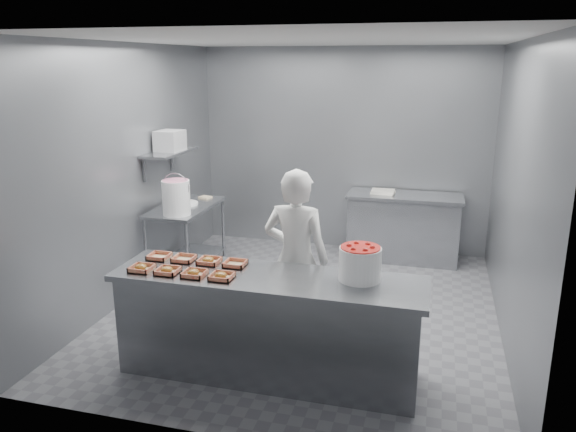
% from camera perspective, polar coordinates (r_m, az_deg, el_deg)
% --- Properties ---
extents(floor, '(4.50, 4.50, 0.00)m').
position_cam_1_polar(floor, '(6.18, 1.74, -9.42)').
color(floor, '#4C4C51').
rests_on(floor, ground).
extents(ceiling, '(4.50, 4.50, 0.00)m').
position_cam_1_polar(ceiling, '(5.61, 1.98, 17.48)').
color(ceiling, white).
rests_on(ceiling, wall_back).
extents(wall_back, '(4.00, 0.04, 2.80)m').
position_cam_1_polar(wall_back, '(7.91, 5.62, 6.65)').
color(wall_back, slate).
rests_on(wall_back, ground).
extents(wall_left, '(0.04, 4.50, 2.80)m').
position_cam_1_polar(wall_left, '(6.48, -15.67, 4.21)').
color(wall_left, slate).
rests_on(wall_left, ground).
extents(wall_right, '(0.04, 4.50, 2.80)m').
position_cam_1_polar(wall_right, '(5.64, 22.05, 2.02)').
color(wall_right, slate).
rests_on(wall_right, ground).
extents(service_counter, '(2.60, 0.70, 0.90)m').
position_cam_1_polar(service_counter, '(4.81, -2.00, -11.05)').
color(service_counter, slate).
rests_on(service_counter, ground).
extents(prep_table, '(0.60, 1.20, 0.90)m').
position_cam_1_polar(prep_table, '(7.03, -10.27, -1.40)').
color(prep_table, slate).
rests_on(prep_table, ground).
extents(back_counter, '(1.50, 0.60, 0.90)m').
position_cam_1_polar(back_counter, '(7.68, 11.63, -1.11)').
color(back_counter, slate).
rests_on(back_counter, ground).
extents(wall_shelf, '(0.35, 0.90, 0.03)m').
position_cam_1_polar(wall_shelf, '(6.89, -11.94, 6.35)').
color(wall_shelf, slate).
rests_on(wall_shelf, wall_left).
extents(tray_0, '(0.19, 0.18, 0.06)m').
position_cam_1_polar(tray_0, '(4.90, -14.66, -5.11)').
color(tray_0, tan).
rests_on(tray_0, service_counter).
extents(tray_1, '(0.19, 0.18, 0.06)m').
position_cam_1_polar(tray_1, '(4.79, -12.15, -5.43)').
color(tray_1, tan).
rests_on(tray_1, service_counter).
extents(tray_2, '(0.19, 0.18, 0.06)m').
position_cam_1_polar(tray_2, '(4.69, -9.52, -5.75)').
color(tray_2, tan).
rests_on(tray_2, service_counter).
extents(tray_3, '(0.19, 0.18, 0.06)m').
position_cam_1_polar(tray_3, '(4.60, -6.77, -6.07)').
color(tray_3, tan).
rests_on(tray_3, service_counter).
extents(tray_4, '(0.19, 0.18, 0.04)m').
position_cam_1_polar(tray_4, '(5.15, -12.94, -4.00)').
color(tray_4, tan).
rests_on(tray_4, service_counter).
extents(tray_5, '(0.19, 0.18, 0.04)m').
position_cam_1_polar(tray_5, '(5.05, -10.52, -4.27)').
color(tray_5, tan).
rests_on(tray_5, service_counter).
extents(tray_6, '(0.19, 0.18, 0.06)m').
position_cam_1_polar(tray_6, '(4.95, -8.04, -4.51)').
color(tray_6, tan).
rests_on(tray_6, service_counter).
extents(tray_7, '(0.19, 0.18, 0.04)m').
position_cam_1_polar(tray_7, '(4.87, -5.39, -4.82)').
color(tray_7, tan).
rests_on(tray_7, service_counter).
extents(worker, '(0.64, 0.45, 1.69)m').
position_cam_1_polar(worker, '(5.17, 0.82, -4.40)').
color(worker, silver).
rests_on(worker, ground).
extents(strawberry_tub, '(0.34, 0.34, 0.28)m').
position_cam_1_polar(strawberry_tub, '(4.53, 7.33, -4.68)').
color(strawberry_tub, white).
rests_on(strawberry_tub, service_counter).
extents(glaze_bucket, '(0.33, 0.32, 0.49)m').
position_cam_1_polar(glaze_bucket, '(6.51, -11.30, 1.93)').
color(glaze_bucket, white).
rests_on(glaze_bucket, prep_table).
extents(bucket_lid, '(0.42, 0.42, 0.03)m').
position_cam_1_polar(bucket_lid, '(7.01, -10.51, 1.26)').
color(bucket_lid, white).
rests_on(bucket_lid, prep_table).
extents(rag, '(0.17, 0.16, 0.02)m').
position_cam_1_polar(rag, '(7.30, -8.40, 1.90)').
color(rag, '#CCB28C').
rests_on(rag, prep_table).
extents(appliance, '(0.30, 0.34, 0.24)m').
position_cam_1_polar(appliance, '(6.89, -11.92, 7.50)').
color(appliance, gray).
rests_on(appliance, wall_shelf).
extents(paper_stack, '(0.32, 0.24, 0.05)m').
position_cam_1_polar(paper_stack, '(7.58, 9.63, 2.46)').
color(paper_stack, silver).
rests_on(paper_stack, back_counter).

